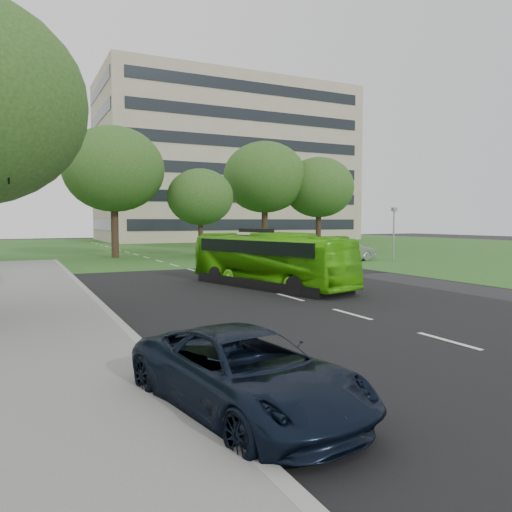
# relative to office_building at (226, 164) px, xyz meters

# --- Properties ---
(ground) EXTENTS (160.00, 160.00, 0.00)m
(ground) POSITION_rel_office_building_xyz_m (-21.96, -61.96, -12.50)
(ground) COLOR black
(ground) RESTS_ON ground
(street_surfaces) EXTENTS (120.00, 120.00, 0.15)m
(street_surfaces) POSITION_rel_office_building_xyz_m (-22.34, -39.21, -12.47)
(street_surfaces) COLOR black
(street_surfaces) RESTS_ON ground
(office_building) EXTENTS (40.10, 20.10, 25.00)m
(office_building) POSITION_rel_office_building_xyz_m (0.00, 0.00, 0.00)
(office_building) COLOR tan
(office_building) RESTS_ON ground
(tree_park_b) EXTENTS (8.16, 8.16, 10.70)m
(tree_park_b) POSITION_rel_office_building_xyz_m (-24.32, -35.09, -5.28)
(tree_park_b) COLOR black
(tree_park_b) RESTS_ON ground
(tree_park_c) EXTENTS (5.60, 5.60, 7.44)m
(tree_park_c) POSITION_rel_office_building_xyz_m (-17.49, -36.75, -7.45)
(tree_park_c) COLOR black
(tree_park_c) RESTS_ON ground
(tree_park_d) EXTENTS (8.11, 8.11, 10.72)m
(tree_park_d) POSITION_rel_office_building_xyz_m (-9.66, -33.31, -5.24)
(tree_park_d) COLOR black
(tree_park_d) RESTS_ON ground
(tree_park_e) EXTENTS (7.01, 7.01, 9.34)m
(tree_park_e) POSITION_rel_office_building_xyz_m (-4.38, -34.74, -6.15)
(tree_park_e) COLOR black
(tree_park_e) RESTS_ON ground
(bus) EXTENTS (4.38, 9.21, 2.50)m
(bus) POSITION_rel_office_building_xyz_m (-21.29, -56.85, -11.25)
(bus) COLOR #4BBB0E
(bus) RESTS_ON ground
(sedan) EXTENTS (4.73, 2.18, 1.50)m
(sedan) POSITION_rel_office_building_xyz_m (-9.18, -46.19, -11.75)
(sedan) COLOR #9A999D
(sedan) RESTS_ON ground
(suv) EXTENTS (2.90, 4.93, 1.29)m
(suv) POSITION_rel_office_building_xyz_m (-28.46, -69.96, -11.86)
(suv) COLOR black
(suv) RESTS_ON ground
(camera_pole) EXTENTS (0.42, 0.39, 4.04)m
(camera_pole) POSITION_rel_office_building_xyz_m (-5.96, -47.59, -9.89)
(camera_pole) COLOR gray
(camera_pole) RESTS_ON ground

